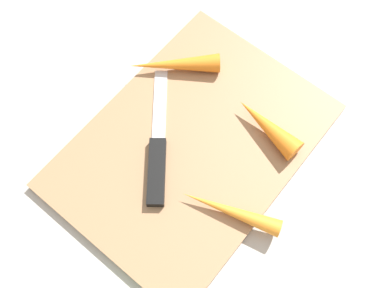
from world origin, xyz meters
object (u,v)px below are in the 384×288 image
(cutting_board, at_px, (192,146))
(knife, at_px, (157,162))
(carrot_medium, at_px, (231,211))
(carrot_longest, at_px, (174,64))
(carrot_shortest, at_px, (267,126))

(cutting_board, bearing_deg, knife, -18.95)
(knife, height_order, carrot_medium, carrot_medium)
(cutting_board, bearing_deg, carrot_longest, -128.74)
(cutting_board, xyz_separation_m, carrot_shortest, (-0.08, 0.07, 0.02))
(knife, bearing_deg, carrot_medium, -124.80)
(cutting_board, relative_size, carrot_medium, 2.83)
(knife, relative_size, carrot_shortest, 1.67)
(carrot_medium, height_order, carrot_longest, carrot_longest)
(knife, bearing_deg, carrot_shortest, -71.44)
(carrot_shortest, distance_m, carrot_longest, 0.16)
(carrot_shortest, distance_m, carrot_medium, 0.13)
(carrot_shortest, xyz_separation_m, carrot_longest, (0.00, -0.16, -0.00))
(cutting_board, xyz_separation_m, carrot_longest, (-0.07, -0.09, 0.02))
(carrot_shortest, bearing_deg, knife, 64.77)
(cutting_board, bearing_deg, carrot_medium, 66.01)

